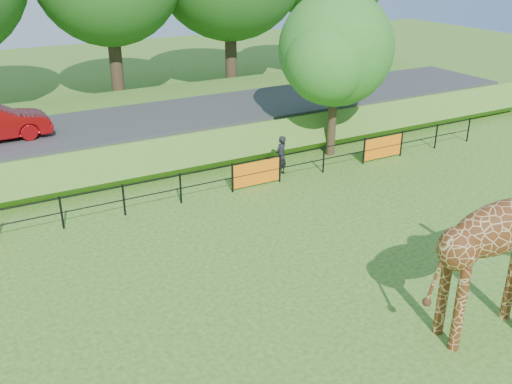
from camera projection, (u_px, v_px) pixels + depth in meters
ground at (310, 327)px, 13.42m from camera, size 90.00×90.00×0.00m
perimeter_fence at (181, 189)px, 19.62m from camera, size 28.07×0.10×1.10m
embankment at (117, 129)px, 25.60m from camera, size 40.00×9.00×1.30m
road at (126, 122)px, 24.11m from camera, size 40.00×5.00×0.12m
visitor at (281, 155)px, 22.02m from camera, size 0.68×0.58×1.57m
tree_east at (337, 53)px, 22.81m from camera, size 5.40×4.71×6.76m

